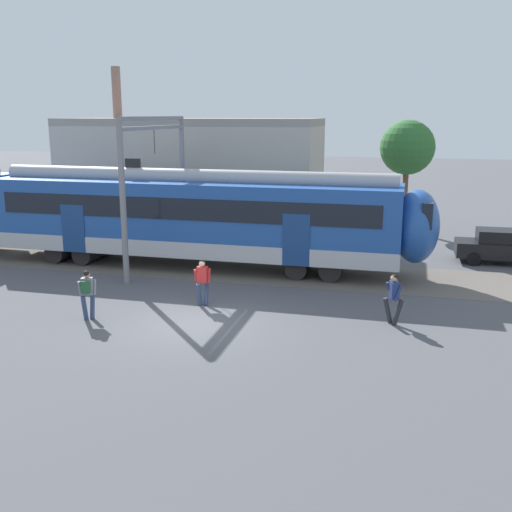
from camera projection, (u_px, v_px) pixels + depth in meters
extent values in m
plane|color=#515156|center=(193.00, 324.00, 19.37)|extent=(160.00, 160.00, 0.00)
cube|color=silver|center=(192.00, 243.00, 26.50)|extent=(18.00, 3.06, 0.70)
cube|color=#2351A3|center=(192.00, 209.00, 26.15)|extent=(18.00, 3.00, 2.40)
cube|color=black|center=(178.00, 209.00, 24.67)|extent=(16.56, 0.03, 0.90)
cube|color=navy|center=(296.00, 240.00, 23.70)|extent=(1.10, 0.04, 2.10)
cube|color=navy|center=(73.00, 229.00, 26.12)|extent=(1.10, 0.04, 2.10)
cylinder|color=#A4A4A9|center=(191.00, 177.00, 25.83)|extent=(17.64, 0.70, 0.70)
cube|color=black|center=(133.00, 163.00, 26.36)|extent=(0.70, 0.12, 0.40)
cylinder|color=black|center=(333.00, 265.00, 25.11)|extent=(0.90, 2.40, 0.90)
cylinder|color=black|center=(301.00, 263.00, 25.45)|extent=(0.90, 2.40, 0.90)
cylinder|color=black|center=(94.00, 250.00, 27.83)|extent=(0.90, 2.40, 0.90)
cylinder|color=black|center=(67.00, 249.00, 28.17)|extent=(0.90, 2.40, 0.90)
ellipsoid|color=#2351A3|center=(417.00, 226.00, 23.90)|extent=(1.80, 2.85, 2.95)
cube|color=black|center=(427.00, 212.00, 23.67)|extent=(0.40, 2.40, 1.00)
cylinder|color=navy|center=(92.00, 305.00, 19.85)|extent=(0.23, 0.38, 0.87)
cylinder|color=navy|center=(85.00, 308.00, 19.58)|extent=(0.23, 0.38, 0.87)
cube|color=gray|center=(87.00, 286.00, 19.55)|extent=(0.41, 0.32, 0.56)
cylinder|color=gray|center=(80.00, 288.00, 19.49)|extent=(0.15, 0.26, 0.52)
cylinder|color=gray|center=(95.00, 287.00, 19.64)|extent=(0.15, 0.26, 0.52)
sphere|color=tan|center=(87.00, 274.00, 19.48)|extent=(0.22, 0.22, 0.22)
sphere|color=black|center=(86.00, 274.00, 19.46)|extent=(0.20, 0.20, 0.20)
cube|color=#235633|center=(86.00, 287.00, 19.37)|extent=(0.31, 0.22, 0.40)
cylinder|color=navy|center=(199.00, 295.00, 21.05)|extent=(0.17, 0.36, 0.87)
cylinder|color=navy|center=(206.00, 293.00, 21.28)|extent=(0.17, 0.36, 0.87)
cube|color=red|center=(202.00, 274.00, 21.00)|extent=(0.37, 0.26, 0.56)
cylinder|color=red|center=(209.00, 275.00, 21.04)|extent=(0.10, 0.25, 0.52)
cylinder|color=red|center=(196.00, 276.00, 20.98)|extent=(0.10, 0.25, 0.52)
sphere|color=beige|center=(202.00, 264.00, 20.89)|extent=(0.22, 0.22, 0.22)
sphere|color=black|center=(202.00, 263.00, 20.90)|extent=(0.20, 0.20, 0.20)
cube|color=black|center=(204.00, 272.00, 21.16)|extent=(0.29, 0.17, 0.40)
cylinder|color=#28282D|center=(388.00, 310.00, 19.35)|extent=(0.38, 0.26, 0.87)
cylinder|color=#28282D|center=(398.00, 312.00, 19.19)|extent=(0.38, 0.26, 0.87)
cube|color=navy|center=(394.00, 290.00, 19.11)|extent=(0.34, 0.42, 0.56)
cylinder|color=navy|center=(398.00, 294.00, 18.91)|extent=(0.26, 0.16, 0.52)
cylinder|color=navy|center=(389.00, 290.00, 19.32)|extent=(0.26, 0.16, 0.52)
sphere|color=tan|center=(394.00, 278.00, 19.01)|extent=(0.22, 0.22, 0.22)
sphere|color=black|center=(395.00, 277.00, 19.01)|extent=(0.20, 0.20, 0.20)
cube|color=black|center=(501.00, 249.00, 27.14)|extent=(4.02, 1.70, 0.68)
cube|color=black|center=(499.00, 236.00, 27.03)|extent=(1.92, 1.47, 0.56)
cylinder|color=black|center=(470.00, 252.00, 28.24)|extent=(0.60, 0.21, 0.60)
cylinder|color=black|center=(474.00, 259.00, 26.77)|extent=(0.60, 0.21, 0.60)
cylinder|color=gray|center=(123.00, 203.00, 23.38)|extent=(0.24, 0.24, 6.50)
cylinder|color=gray|center=(183.00, 185.00, 29.41)|extent=(0.24, 0.24, 6.50)
cube|color=gray|center=(153.00, 118.00, 25.66)|extent=(0.20, 6.40, 0.16)
cube|color=gray|center=(154.00, 128.00, 25.75)|extent=(0.20, 6.40, 0.16)
cylinder|color=black|center=(154.00, 142.00, 25.89)|extent=(0.03, 0.03, 1.00)
cube|color=#B2A899|center=(191.00, 181.00, 33.47)|extent=(14.24, 5.00, 6.00)
cube|color=gray|center=(189.00, 122.00, 32.73)|extent=(14.24, 5.00, 0.40)
cylinder|color=#8C6656|center=(117.00, 96.00, 33.45)|extent=(0.50, 0.50, 3.20)
cylinder|color=brown|center=(404.00, 199.00, 34.62)|extent=(0.32, 0.32, 3.70)
sphere|color=#2D662D|center=(407.00, 147.00, 33.95)|extent=(3.10, 3.10, 3.10)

